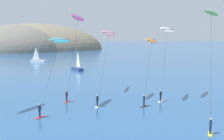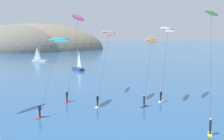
{
  "view_description": "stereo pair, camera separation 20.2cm",
  "coord_description": "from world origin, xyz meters",
  "px_view_note": "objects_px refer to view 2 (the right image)",
  "views": [
    {
      "loc": [
        -2.29,
        -9.83,
        10.2
      ],
      "look_at": [
        4.13,
        23.54,
        5.6
      ],
      "focal_mm": 45.0,
      "sensor_mm": 36.0,
      "label": 1
    },
    {
      "loc": [
        -2.09,
        -9.87,
        10.2
      ],
      "look_at": [
        4.13,
        23.54,
        5.6
      ],
      "focal_mm": 45.0,
      "sensor_mm": 36.0,
      "label": 2
    }
  ],
  "objects_px": {
    "kitesurfer_magenta": "(77,22)",
    "kitesurfer_pink": "(108,39)",
    "kitesurfer_cyan": "(58,46)",
    "kitesurfer_orange": "(151,46)",
    "kitesurfer_lime": "(211,22)",
    "sailboat_far": "(40,60)",
    "sailboat_near": "(78,68)",
    "kitesurfer_white": "(167,35)"
  },
  "relations": [
    {
      "from": "kitesurfer_white",
      "to": "kitesurfer_cyan",
      "type": "relative_size",
      "value": 1.16
    },
    {
      "from": "sailboat_far",
      "to": "kitesurfer_cyan",
      "type": "height_order",
      "value": "kitesurfer_cyan"
    },
    {
      "from": "kitesurfer_cyan",
      "to": "kitesurfer_orange",
      "type": "relative_size",
      "value": 1.01
    },
    {
      "from": "kitesurfer_orange",
      "to": "sailboat_far",
      "type": "bearing_deg",
      "value": 108.19
    },
    {
      "from": "kitesurfer_magenta",
      "to": "kitesurfer_pink",
      "type": "relative_size",
      "value": 1.25
    },
    {
      "from": "sailboat_near",
      "to": "kitesurfer_cyan",
      "type": "height_order",
      "value": "kitesurfer_cyan"
    },
    {
      "from": "kitesurfer_magenta",
      "to": "kitesurfer_lime",
      "type": "height_order",
      "value": "kitesurfer_magenta"
    },
    {
      "from": "kitesurfer_orange",
      "to": "kitesurfer_lime",
      "type": "relative_size",
      "value": 0.74
    },
    {
      "from": "kitesurfer_white",
      "to": "kitesurfer_magenta",
      "type": "height_order",
      "value": "kitesurfer_magenta"
    },
    {
      "from": "kitesurfer_cyan",
      "to": "kitesurfer_magenta",
      "type": "height_order",
      "value": "kitesurfer_magenta"
    },
    {
      "from": "kitesurfer_cyan",
      "to": "kitesurfer_pink",
      "type": "distance_m",
      "value": 7.82
    },
    {
      "from": "kitesurfer_white",
      "to": "kitesurfer_lime",
      "type": "bearing_deg",
      "value": -84.82
    },
    {
      "from": "kitesurfer_lime",
      "to": "kitesurfer_cyan",
      "type": "bearing_deg",
      "value": 154.3
    },
    {
      "from": "kitesurfer_orange",
      "to": "kitesurfer_pink",
      "type": "xyz_separation_m",
      "value": [
        -5.95,
        1.81,
        0.97
      ]
    },
    {
      "from": "sailboat_near",
      "to": "kitesurfer_lime",
      "type": "xyz_separation_m",
      "value": [
        12.29,
        -46.05,
        10.72
      ]
    },
    {
      "from": "kitesurfer_white",
      "to": "kitesurfer_cyan",
      "type": "height_order",
      "value": "kitesurfer_white"
    },
    {
      "from": "kitesurfer_white",
      "to": "kitesurfer_pink",
      "type": "xyz_separation_m",
      "value": [
        -8.93,
        0.5,
        -0.55
      ]
    },
    {
      "from": "sailboat_near",
      "to": "sailboat_far",
      "type": "distance_m",
      "value": 26.16
    },
    {
      "from": "kitesurfer_magenta",
      "to": "kitesurfer_lime",
      "type": "distance_m",
      "value": 21.63
    },
    {
      "from": "sailboat_far",
      "to": "kitesurfer_white",
      "type": "distance_m",
      "value": 63.8
    },
    {
      "from": "kitesurfer_cyan",
      "to": "kitesurfer_magenta",
      "type": "xyz_separation_m",
      "value": [
        3.1,
        8.27,
        3.35
      ]
    },
    {
      "from": "sailboat_near",
      "to": "kitesurfer_orange",
      "type": "distance_m",
      "value": 38.38
    },
    {
      "from": "kitesurfer_cyan",
      "to": "kitesurfer_orange",
      "type": "xyz_separation_m",
      "value": [
        13.14,
        1.15,
        -0.13
      ]
    },
    {
      "from": "kitesurfer_orange",
      "to": "kitesurfer_magenta",
      "type": "bearing_deg",
      "value": 144.68
    },
    {
      "from": "sailboat_near",
      "to": "kitesurfer_pink",
      "type": "distance_m",
      "value": 35.99
    },
    {
      "from": "kitesurfer_pink",
      "to": "kitesurfer_orange",
      "type": "bearing_deg",
      "value": -16.87
    },
    {
      "from": "kitesurfer_magenta",
      "to": "kitesurfer_pink",
      "type": "height_order",
      "value": "kitesurfer_magenta"
    },
    {
      "from": "kitesurfer_pink",
      "to": "kitesurfer_lime",
      "type": "bearing_deg",
      "value": -48.48
    },
    {
      "from": "kitesurfer_white",
      "to": "kitesurfer_orange",
      "type": "bearing_deg",
      "value": -156.36
    },
    {
      "from": "kitesurfer_white",
      "to": "kitesurfer_lime",
      "type": "height_order",
      "value": "kitesurfer_lime"
    },
    {
      "from": "kitesurfer_cyan",
      "to": "kitesurfer_lime",
      "type": "xyz_separation_m",
      "value": [
        17.09,
        -8.22,
        2.97
      ]
    },
    {
      "from": "sailboat_far",
      "to": "kitesurfer_pink",
      "type": "xyz_separation_m",
      "value": [
        13.82,
        -58.4,
        8.59
      ]
    },
    {
      "from": "kitesurfer_pink",
      "to": "sailboat_far",
      "type": "bearing_deg",
      "value": 103.32
    },
    {
      "from": "kitesurfer_cyan",
      "to": "kitesurfer_lime",
      "type": "height_order",
      "value": "kitesurfer_lime"
    },
    {
      "from": "kitesurfer_white",
      "to": "kitesurfer_orange",
      "type": "relative_size",
      "value": 1.17
    },
    {
      "from": "kitesurfer_white",
      "to": "kitesurfer_lime",
      "type": "xyz_separation_m",
      "value": [
        0.97,
        -10.68,
        1.57
      ]
    },
    {
      "from": "kitesurfer_cyan",
      "to": "sailboat_far",
      "type": "bearing_deg",
      "value": 96.17
    },
    {
      "from": "sailboat_far",
      "to": "kitesurfer_orange",
      "type": "relative_size",
      "value": 0.63
    },
    {
      "from": "sailboat_near",
      "to": "kitesurfer_orange",
      "type": "height_order",
      "value": "kitesurfer_orange"
    },
    {
      "from": "sailboat_far",
      "to": "kitesurfer_lime",
      "type": "height_order",
      "value": "kitesurfer_lime"
    },
    {
      "from": "kitesurfer_white",
      "to": "kitesurfer_pink",
      "type": "relative_size",
      "value": 1.05
    },
    {
      "from": "kitesurfer_white",
      "to": "kitesurfer_magenta",
      "type": "distance_m",
      "value": 14.39
    }
  ]
}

